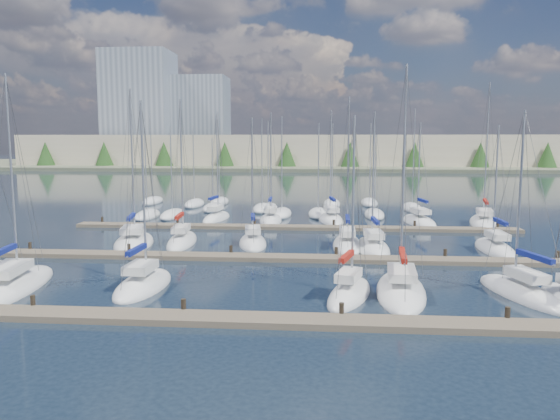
# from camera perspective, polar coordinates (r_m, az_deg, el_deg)

# --- Properties ---
(ground) EXTENTS (400.00, 400.00, 0.00)m
(ground) POSITION_cam_1_polar(r_m,az_deg,el_deg) (83.98, 2.63, 1.37)
(ground) COLOR #1A2635
(ground) RESTS_ON ground
(dock_near) EXTENTS (44.00, 1.93, 1.10)m
(dock_near) POSITION_cam_1_polar(r_m,az_deg,el_deg) (27.12, -2.16, -11.42)
(dock_near) COLOR #6B5E4C
(dock_near) RESTS_ON ground
(dock_mid) EXTENTS (44.00, 1.93, 1.10)m
(dock_mid) POSITION_cam_1_polar(r_m,az_deg,el_deg) (40.55, 0.24, -5.03)
(dock_mid) COLOR #6B5E4C
(dock_mid) RESTS_ON ground
(dock_far) EXTENTS (44.00, 1.93, 1.10)m
(dock_far) POSITION_cam_1_polar(r_m,az_deg,el_deg) (54.27, 1.41, -1.83)
(dock_far) COLOR #6B5E4C
(dock_far) RESTS_ON ground
(sailboat_i) EXTENTS (2.88, 7.99, 12.95)m
(sailboat_i) POSITION_cam_1_polar(r_m,az_deg,el_deg) (47.61, -10.20, -3.21)
(sailboat_i) COLOR white
(sailboat_i) RESTS_ON ground
(sailboat_e) EXTENTS (3.57, 8.97, 13.85)m
(sailboat_e) POSITION_cam_1_polar(r_m,az_deg,el_deg) (32.70, 12.51, -8.23)
(sailboat_e) COLOR white
(sailboat_e) RESTS_ON ground
(sailboat_p) EXTENTS (3.52, 7.68, 12.72)m
(sailboat_p) POSITION_cam_1_polar(r_m,az_deg,el_deg) (59.71, 5.34, -0.97)
(sailboat_p) COLOR white
(sailboat_p) RESTS_ON ground
(sailboat_c) EXTENTS (2.80, 7.05, 11.90)m
(sailboat_c) POSITION_cam_1_polar(r_m,az_deg,el_deg) (34.16, -14.11, -7.60)
(sailboat_c) COLOR white
(sailboat_c) RESTS_ON ground
(sailboat_d) EXTENTS (3.65, 6.75, 10.96)m
(sailboat_d) POSITION_cam_1_polar(r_m,az_deg,el_deg) (31.53, 7.27, -8.68)
(sailboat_d) COLOR white
(sailboat_d) RESTS_ON ground
(sailboat_k) EXTENTS (2.52, 8.62, 13.07)m
(sailboat_k) POSITION_cam_1_polar(r_m,az_deg,el_deg) (45.73, 7.01, -3.60)
(sailboat_k) COLOR white
(sailboat_k) RESTS_ON ground
(sailboat_n) EXTENTS (3.00, 6.99, 12.49)m
(sailboat_n) POSITION_cam_1_polar(r_m,az_deg,el_deg) (60.89, -6.66, -0.81)
(sailboat_n) COLOR white
(sailboat_n) RESTS_ON ground
(sailboat_h) EXTENTS (4.75, 8.72, 13.81)m
(sailboat_h) POSITION_cam_1_polar(r_m,az_deg,el_deg) (48.12, -15.02, -3.27)
(sailboat_h) COLOR white
(sailboat_h) RESTS_ON ground
(sailboat_o) EXTENTS (2.66, 6.59, 12.46)m
(sailboat_o) POSITION_cam_1_polar(r_m,az_deg,el_deg) (59.11, -0.97, -1.02)
(sailboat_o) COLOR white
(sailboat_o) RESTS_ON ground
(sailboat_l) EXTENTS (2.94, 7.82, 11.82)m
(sailboat_l) POSITION_cam_1_polar(r_m,az_deg,el_deg) (44.84, 9.68, -3.89)
(sailboat_l) COLOR white
(sailboat_l) RESTS_ON ground
(sailboat_j) EXTENTS (3.30, 6.85, 11.40)m
(sailboat_j) POSITION_cam_1_polar(r_m,az_deg,el_deg) (46.31, -2.86, -3.42)
(sailboat_j) COLOR white
(sailboat_j) RESTS_ON ground
(sailboat_r) EXTENTS (4.62, 9.96, 15.46)m
(sailboat_r) POSITION_cam_1_polar(r_m,az_deg,el_deg) (61.27, 20.52, -1.21)
(sailboat_r) COLOR white
(sailboat_r) RESTS_ON ground
(sailboat_m) EXTENTS (2.50, 7.57, 10.74)m
(sailboat_m) POSITION_cam_1_polar(r_m,az_deg,el_deg) (46.95, 21.55, -3.80)
(sailboat_m) COLOR white
(sailboat_m) RESTS_ON ground
(sailboat_q) EXTENTS (3.78, 8.04, 11.37)m
(sailboat_q) POSITION_cam_1_polar(r_m,az_deg,el_deg) (59.87, 14.34, -1.17)
(sailboat_q) COLOR white
(sailboat_q) RESTS_ON ground
(sailboat_b) EXTENTS (4.32, 10.25, 13.47)m
(sailboat_b) POSITION_cam_1_polar(r_m,az_deg,el_deg) (36.55, -26.17, -7.18)
(sailboat_b) COLOR white
(sailboat_b) RESTS_ON ground
(sailboat_f) EXTENTS (4.20, 8.01, 11.27)m
(sailboat_f) POSITION_cam_1_polar(r_m,az_deg,el_deg) (34.34, 23.90, -7.94)
(sailboat_f) COLOR white
(sailboat_f) RESTS_ON ground
(distant_boats) EXTENTS (36.93, 20.75, 13.30)m
(distant_boats) POSITION_cam_1_polar(r_m,az_deg,el_deg) (68.18, -1.55, 0.20)
(distant_boats) COLOR #9EA0A5
(distant_boats) RESTS_ON ground
(shoreline) EXTENTS (400.00, 60.00, 38.00)m
(shoreline) POSITION_cam_1_polar(r_m,az_deg,el_deg) (174.00, -0.63, 6.99)
(shoreline) COLOR #666B51
(shoreline) RESTS_ON ground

